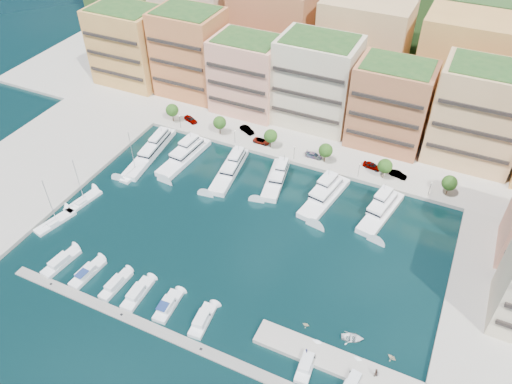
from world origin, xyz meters
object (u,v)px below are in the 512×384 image
Objects in this scene: yacht_0 at (152,150)px; car_3 at (314,155)px; tree_3 at (326,150)px; yacht_5 at (382,210)px; tree_5 at (450,183)px; lamppost_4 at (430,187)px; cruiser_2 at (116,285)px; cruiser_9 at (352,382)px; cruiser_0 at (61,262)px; sailboat_1 at (83,202)px; tender_3 at (392,357)px; sailboat_2 at (135,172)px; cruiser_3 at (138,294)px; lamppost_2 at (294,150)px; cruiser_8 at (307,364)px; tree_0 at (172,110)px; car_5 at (398,174)px; lamppost_0 at (180,120)px; person_1 at (376,373)px; car_4 at (372,166)px; tender_2 at (353,338)px; yacht_3 at (277,177)px; car_2 at (261,141)px; tree_4 at (385,166)px; cruiser_5 at (202,321)px; yacht_1 at (185,155)px; sailboat_0 at (55,222)px; lamppost_3 at (359,168)px; lamppost_1 at (235,134)px; car_1 at (247,130)px; yacht_2 at (230,168)px; tree_1 at (220,123)px; car_0 at (191,119)px; tender_1 at (306,325)px; cruiser_4 at (168,306)px; tree_2 at (271,136)px; yacht_4 at (325,195)px; person_0 at (306,352)px.

yacht_0 is 44.92m from car_3.
yacht_5 is (18.87, -12.60, -3.53)m from tree_3.
lamppost_4 is (-4.00, -2.30, -0.92)m from tree_5.
cruiser_2 is 50.81m from cruiser_9.
sailboat_1 reaches higher than cruiser_0.
sailboat_2 is at bearing 93.60° from tender_3.
cruiser_3 is at bearing -0.03° from cruiser_2.
lamppost_2 is 0.50× the size of cruiser_8.
tree_0 is at bearing 79.58° from tender_3.
car_5 is at bearing -87.02° from car_3.
cruiser_9 is (69.35, -55.79, -3.28)m from lamppost_0.
person_1 is (0.56, -53.14, -1.83)m from lamppost_4.
tree_0 is 60.42m from car_4.
yacht_3 is at bearing 23.23° from tender_2.
lamppost_4 is (28.00, -2.30, -0.92)m from tree_3.
tree_4 is at bearing -91.53° from car_2.
yacht_3 is 47.44m from cruiser_3.
tree_0 is 72.53m from cruiser_5.
yacht_1 is at bearing -157.88° from lamppost_2.
lamppost_3 is at bearing 37.69° from sailboat_0.
cruiser_2 is at bearing -65.07° from yacht_0.
lamppost_1 is 0.49× the size of cruiser_2.
lamppost_1 is 45.69m from car_5.
tree_5 is 1.35× the size of lamppost_1.
car_1 is (-35.28, 6.33, -2.01)m from lamppost_3.
tree_0 reaches higher than cruiser_0.
sailboat_0 is 2.81× the size of car_3.
yacht_2 reaches higher than person_1.
lamppost_1 reaches higher than cruiser_3.
car_3 is (-28.68, 58.67, 1.13)m from cruiser_9.
tree_1 reaches higher than car_1.
car_0 is (-11.07, 1.94, -2.94)m from tree_1.
tender_1 is at bearing -49.06° from person_1.
yacht_0 is at bearing 127.34° from cruiser_4.
tree_0 is 1.00× the size of tree_2.
sailboat_2 is at bearing -157.36° from lamppost_3.
cruiser_9 is (9.35, -58.09, -4.20)m from tree_4.
car_5 is (14.69, 15.08, 0.65)m from yacht_4.
lamppost_3 reaches higher than person_0.
tender_2 is at bearing -0.45° from sailboat_0.
car_0 is 2.48× the size of person_0.
lamppost_0 is 0.88× the size of car_2.
cruiser_9 is at bearing 179.16° from tender_2.
lamppost_1 is at bearing 34.25° from yacht_0.
car_4 is at bearing 65.16° from lamppost_3.
cruiser_5 is (-20.78, -58.09, -4.20)m from tree_4.
tree_5 is (64.00, 0.00, 0.00)m from tree_1.
cruiser_2 is at bearing -109.67° from yacht_3.
tree_1 is 81.73m from cruiser_9.
yacht_0 and yacht_5 have the same top height.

